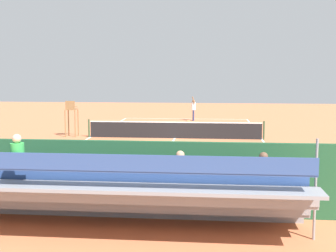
# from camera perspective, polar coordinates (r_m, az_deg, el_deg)

# --- Properties ---
(ground_plane) EXTENTS (60.00, 60.00, 0.00)m
(ground_plane) POSITION_cam_1_polar(r_m,az_deg,el_deg) (26.07, 0.86, -1.57)
(ground_plane) COLOR #CC7047
(court_line_markings) EXTENTS (10.10, 22.20, 0.01)m
(court_line_markings) POSITION_cam_1_polar(r_m,az_deg,el_deg) (26.10, 0.87, -1.55)
(court_line_markings) COLOR white
(court_line_markings) RESTS_ON ground
(tennis_net) EXTENTS (10.30, 0.10, 1.07)m
(tennis_net) POSITION_cam_1_polar(r_m,az_deg,el_deg) (26.00, 0.86, -0.48)
(tennis_net) COLOR black
(tennis_net) RESTS_ON ground
(backdrop_wall) EXTENTS (18.00, 0.16, 2.00)m
(backdrop_wall) POSITION_cam_1_polar(r_m,az_deg,el_deg) (12.22, -4.63, -6.53)
(backdrop_wall) COLOR #235633
(backdrop_wall) RESTS_ON ground
(bleacher_stand) EXTENTS (9.06, 2.40, 2.48)m
(bleacher_stand) POSITION_cam_1_polar(r_m,az_deg,el_deg) (10.94, -5.17, -8.61)
(bleacher_stand) COLOR gray
(bleacher_stand) RESTS_ON ground
(umpire_chair) EXTENTS (0.67, 0.67, 2.14)m
(umpire_chair) POSITION_cam_1_polar(r_m,az_deg,el_deg) (27.27, -12.20, 1.43)
(umpire_chair) COLOR olive
(umpire_chair) RESTS_ON ground
(courtside_bench) EXTENTS (1.80, 0.40, 0.93)m
(courtside_bench) POSITION_cam_1_polar(r_m,az_deg,el_deg) (12.86, 7.73, -7.93)
(courtside_bench) COLOR #234C2D
(courtside_bench) RESTS_ON ground
(equipment_bag) EXTENTS (0.90, 0.36, 0.36)m
(equipment_bag) POSITION_cam_1_polar(r_m,az_deg,el_deg) (12.86, 0.99, -9.60)
(equipment_bag) COLOR black
(equipment_bag) RESTS_ON ground
(tennis_player) EXTENTS (0.38, 0.54, 1.93)m
(tennis_player) POSITION_cam_1_polar(r_m,az_deg,el_deg) (35.53, 3.26, 2.32)
(tennis_player) COLOR navy
(tennis_player) RESTS_ON ground
(tennis_racket) EXTENTS (0.57, 0.42, 0.03)m
(tennis_racket) POSITION_cam_1_polar(r_m,az_deg,el_deg) (35.23, 2.64, 0.65)
(tennis_racket) COLOR black
(tennis_racket) RESTS_ON ground
(tennis_ball_near) EXTENTS (0.07, 0.07, 0.07)m
(tennis_ball_near) POSITION_cam_1_polar(r_m,az_deg,el_deg) (33.98, 2.94, 0.45)
(tennis_ball_near) COLOR #CCDB33
(tennis_ball_near) RESTS_ON ground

